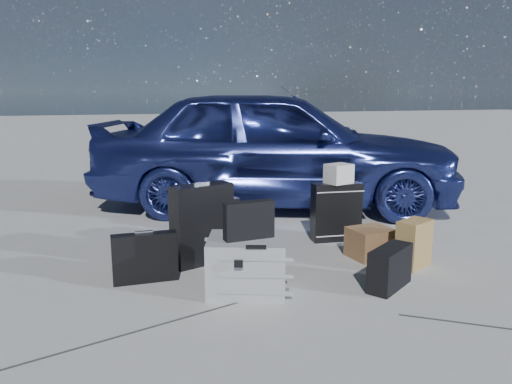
% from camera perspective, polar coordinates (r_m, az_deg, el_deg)
% --- Properties ---
extents(ground, '(60.00, 60.00, 0.00)m').
position_cam_1_polar(ground, '(3.97, 7.08, -9.85)').
color(ground, '#A9A9A4').
rests_on(ground, ground).
extents(car, '(4.76, 3.22, 1.51)m').
position_cam_1_polar(car, '(6.25, 2.22, 5.13)').
color(car, '#344197').
rests_on(car, ground).
extents(pelican_case, '(0.67, 0.61, 0.40)m').
position_cam_1_polar(pelican_case, '(3.66, -1.09, -8.30)').
color(pelican_case, '#999B9E').
rests_on(pelican_case, ground).
extents(laptop_bag, '(0.37, 0.13, 0.27)m').
position_cam_1_polar(laptop_bag, '(3.55, -0.83, -3.25)').
color(laptop_bag, black).
rests_on(laptop_bag, pelican_case).
extents(briefcase, '(0.49, 0.11, 0.38)m').
position_cam_1_polar(briefcase, '(3.93, -12.57, -7.33)').
color(briefcase, black).
rests_on(briefcase, ground).
extents(suitcase_left, '(0.55, 0.35, 0.68)m').
position_cam_1_polar(suitcase_left, '(4.23, -6.18, -3.68)').
color(suitcase_left, black).
rests_on(suitcase_left, ground).
extents(suitcase_right, '(0.49, 0.21, 0.57)m').
position_cam_1_polar(suitcase_right, '(4.92, 9.14, -2.25)').
color(suitcase_right, black).
rests_on(suitcase_right, ground).
extents(white_carton, '(0.28, 0.25, 0.19)m').
position_cam_1_polar(white_carton, '(4.85, 9.43, 2.08)').
color(white_carton, silver).
rests_on(white_carton, suitcase_right).
extents(duffel_bag, '(0.66, 0.30, 0.32)m').
position_cam_1_polar(duffel_bag, '(4.74, -3.89, -4.19)').
color(duffel_bag, black).
rests_on(duffel_bag, ground).
extents(flat_box_white, '(0.50, 0.42, 0.07)m').
position_cam_1_polar(flat_box_white, '(4.67, -3.92, -1.89)').
color(flat_box_white, silver).
rests_on(flat_box_white, duffel_bag).
extents(flat_box_black, '(0.32, 0.26, 0.06)m').
position_cam_1_polar(flat_box_black, '(4.67, -3.93, -1.06)').
color(flat_box_black, black).
rests_on(flat_box_black, flat_box_white).
extents(kraft_bag, '(0.35, 0.29, 0.40)m').
position_cam_1_polar(kraft_bag, '(4.35, 17.59, -5.66)').
color(kraft_bag, '#A98049').
rests_on(kraft_bag, ground).
extents(cardboard_box, '(0.39, 0.35, 0.26)m').
position_cam_1_polar(cardboard_box, '(4.51, 12.93, -5.68)').
color(cardboard_box, brown).
rests_on(cardboard_box, ground).
extents(messenger_bag, '(0.46, 0.39, 0.31)m').
position_cam_1_polar(messenger_bag, '(3.86, 15.06, -8.35)').
color(messenger_bag, black).
rests_on(messenger_bag, ground).
extents(green_bottle, '(0.07, 0.07, 0.26)m').
position_cam_1_polar(green_bottle, '(4.17, 16.11, -7.25)').
color(green_bottle, '#113319').
rests_on(green_bottle, ground).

